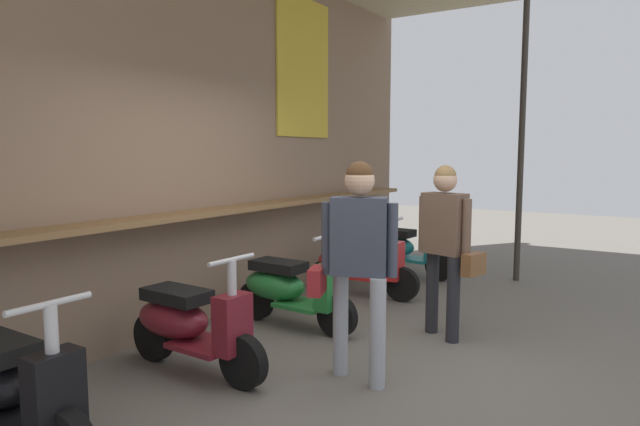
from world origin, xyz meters
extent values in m
plane|color=#605B54|center=(0.00, 0.00, 0.00)|extent=(26.53, 26.53, 0.00)
cube|color=#7F6651|center=(0.00, 2.02, 1.99)|extent=(9.48, 0.25, 3.97)
cube|color=brown|center=(0.00, 1.72, 1.15)|extent=(8.53, 0.36, 0.05)
cube|color=gold|center=(2.17, 1.89, 2.78)|extent=(1.12, 0.02, 1.71)
cylinder|color=#332D28|center=(3.98, -0.37, 1.94)|extent=(0.08, 0.08, 3.88)
cube|color=black|center=(-2.08, 0.90, 0.25)|extent=(0.39, 0.50, 0.04)
cube|color=black|center=(-2.08, 0.60, 0.47)|extent=(0.28, 0.16, 0.44)
cylinder|color=#B7B7BC|center=(-2.08, 0.60, 0.60)|extent=(0.07, 0.07, 0.70)
cylinder|color=#B7B7BC|center=(-2.08, 0.60, 0.95)|extent=(0.46, 0.04, 0.04)
ellipsoid|color=maroon|center=(-0.66, 1.25, 0.40)|extent=(0.40, 0.71, 0.30)
cube|color=black|center=(-0.66, 1.20, 0.60)|extent=(0.32, 0.56, 0.10)
cube|color=maroon|center=(-0.67, 0.90, 0.25)|extent=(0.40, 0.51, 0.04)
cube|color=maroon|center=(-0.68, 0.60, 0.47)|extent=(0.29, 0.17, 0.44)
cylinder|color=#B7B7BC|center=(-0.68, 0.60, 0.60)|extent=(0.07, 0.07, 0.70)
cylinder|color=#B7B7BC|center=(-0.68, 0.60, 0.95)|extent=(0.46, 0.05, 0.04)
cylinder|color=black|center=(-0.69, 0.50, 0.20)|extent=(0.11, 0.40, 0.40)
cylinder|color=black|center=(-0.65, 1.50, 0.20)|extent=(0.11, 0.40, 0.40)
ellipsoid|color=#237533|center=(0.69, 1.25, 0.40)|extent=(0.41, 0.71, 0.30)
cube|color=black|center=(0.69, 1.20, 0.60)|extent=(0.32, 0.56, 0.10)
cube|color=#237533|center=(0.68, 0.90, 0.25)|extent=(0.40, 0.51, 0.04)
cube|color=#237533|center=(0.67, 0.60, 0.47)|extent=(0.29, 0.17, 0.44)
cylinder|color=#B7B7BC|center=(0.67, 0.60, 0.60)|extent=(0.07, 0.07, 0.70)
cylinder|color=#B7B7BC|center=(0.67, 0.60, 0.95)|extent=(0.46, 0.05, 0.04)
cylinder|color=black|center=(0.66, 0.50, 0.20)|extent=(0.11, 0.40, 0.40)
cylinder|color=black|center=(0.70, 1.50, 0.20)|extent=(0.11, 0.40, 0.40)
ellipsoid|color=red|center=(2.10, 1.25, 0.40)|extent=(0.43, 0.72, 0.30)
cube|color=black|center=(2.11, 1.20, 0.60)|extent=(0.34, 0.57, 0.10)
cube|color=red|center=(2.13, 0.90, 0.25)|extent=(0.41, 0.52, 0.04)
cube|color=red|center=(2.15, 0.60, 0.47)|extent=(0.29, 0.18, 0.44)
cylinder|color=#B7B7BC|center=(2.15, 0.60, 0.60)|extent=(0.07, 0.07, 0.70)
cylinder|color=#B7B7BC|center=(2.15, 0.60, 0.95)|extent=(0.46, 0.07, 0.04)
cylinder|color=black|center=(2.15, 0.50, 0.20)|extent=(0.13, 0.41, 0.40)
cylinder|color=black|center=(2.09, 1.50, 0.20)|extent=(0.13, 0.41, 0.40)
ellipsoid|color=#197075|center=(3.45, 1.25, 0.40)|extent=(0.42, 0.72, 0.30)
cube|color=black|center=(3.45, 1.20, 0.60)|extent=(0.33, 0.57, 0.10)
cube|color=#197075|center=(3.43, 0.90, 0.25)|extent=(0.41, 0.52, 0.04)
cube|color=#197075|center=(3.41, 0.60, 0.47)|extent=(0.29, 0.18, 0.44)
cylinder|color=#B7B7BC|center=(3.41, 0.60, 0.60)|extent=(0.07, 0.07, 0.70)
cylinder|color=#B7B7BC|center=(3.41, 0.60, 0.95)|extent=(0.46, 0.06, 0.04)
cylinder|color=black|center=(3.40, 0.50, 0.20)|extent=(0.12, 0.41, 0.40)
cylinder|color=black|center=(3.47, 1.50, 0.20)|extent=(0.12, 0.41, 0.40)
cylinder|color=#232328|center=(1.28, -0.19, 0.40)|extent=(0.12, 0.12, 0.79)
cylinder|color=#232328|center=(1.12, -0.46, 0.40)|extent=(0.12, 0.12, 0.79)
cube|color=brown|center=(1.20, -0.33, 1.08)|extent=(0.30, 0.44, 0.56)
sphere|color=tan|center=(1.20, -0.33, 1.48)|extent=(0.22, 0.22, 0.22)
sphere|color=olive|center=(1.20, -0.33, 1.51)|extent=(0.20, 0.20, 0.20)
cylinder|color=brown|center=(1.26, -0.10, 1.05)|extent=(0.08, 0.08, 0.53)
cylinder|color=brown|center=(1.14, -0.56, 1.05)|extent=(0.08, 0.08, 0.53)
cube|color=brown|center=(1.14, -0.63, 0.74)|extent=(0.28, 0.16, 0.20)
cylinder|color=#999EA8|center=(-0.15, -0.32, 0.41)|extent=(0.12, 0.12, 0.82)
cylinder|color=#999EA8|center=(-0.07, 0.04, 0.41)|extent=(0.12, 0.12, 0.82)
cube|color=#383D4C|center=(-0.11, -0.14, 1.11)|extent=(0.33, 0.45, 0.58)
sphere|color=tan|center=(-0.11, -0.14, 1.52)|extent=(0.22, 0.22, 0.22)
sphere|color=#472D19|center=(-0.11, -0.14, 1.56)|extent=(0.20, 0.20, 0.20)
cylinder|color=#383D4C|center=(-0.02, -0.37, 1.09)|extent=(0.08, 0.08, 0.55)
cylinder|color=#383D4C|center=(-0.19, 0.09, 1.09)|extent=(0.08, 0.08, 0.55)
cube|color=maroon|center=(-0.24, 0.15, 0.76)|extent=(0.28, 0.19, 0.20)
camera|label=1|loc=(-3.67, -2.06, 1.72)|focal=30.98mm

